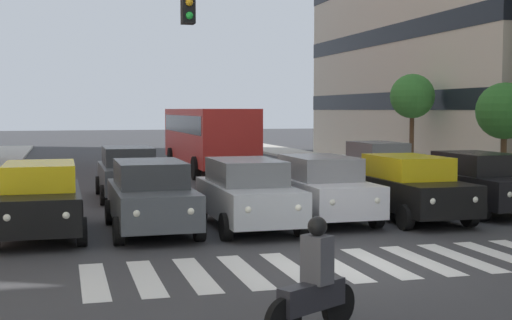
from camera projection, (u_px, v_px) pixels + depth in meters
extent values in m
plane|color=#38383A|center=(357.00, 264.00, 13.39)|extent=(180.00, 180.00, 0.00)
cube|color=black|center=(468.00, 102.00, 37.77)|extent=(10.27, 20.61, 0.90)
cube|color=black|center=(469.00, 38.00, 37.52)|extent=(10.27, 20.61, 0.90)
cube|color=silver|center=(499.00, 255.00, 14.23)|extent=(0.45, 2.80, 0.01)
cube|color=silver|center=(460.00, 257.00, 13.99)|extent=(0.45, 2.80, 0.01)
cube|color=silver|center=(420.00, 260.00, 13.75)|extent=(0.45, 2.80, 0.01)
cube|color=silver|center=(379.00, 263.00, 13.51)|extent=(0.45, 2.80, 0.01)
cube|color=silver|center=(335.00, 265.00, 13.27)|extent=(0.45, 2.80, 0.01)
cube|color=silver|center=(291.00, 268.00, 13.03)|extent=(0.45, 2.80, 0.01)
cube|color=silver|center=(244.00, 271.00, 12.78)|extent=(0.45, 2.80, 0.01)
cube|color=silver|center=(196.00, 274.00, 12.54)|extent=(0.45, 2.80, 0.01)
cube|color=silver|center=(146.00, 278.00, 12.30)|extent=(0.45, 2.80, 0.01)
cube|color=silver|center=(94.00, 281.00, 12.06)|extent=(0.45, 2.80, 0.01)
cube|color=black|center=(480.00, 188.00, 20.06)|extent=(1.80, 4.40, 0.80)
cube|color=black|center=(476.00, 163.00, 20.20)|extent=(1.58, 2.46, 0.60)
cylinder|color=black|center=(481.00, 210.00, 18.46)|extent=(0.22, 0.64, 0.64)
cylinder|color=black|center=(478.00, 195.00, 21.73)|extent=(0.22, 0.64, 0.64)
cylinder|color=black|center=(426.00, 196.00, 21.25)|extent=(0.22, 0.64, 0.64)
sphere|color=white|center=(509.00, 194.00, 17.84)|extent=(0.18, 0.18, 0.18)
cube|color=black|center=(410.00, 193.00, 18.75)|extent=(1.80, 4.40, 0.80)
cube|color=yellow|center=(407.00, 167.00, 18.90)|extent=(1.58, 2.46, 0.60)
cylinder|color=black|center=(469.00, 214.00, 17.63)|extent=(0.22, 0.64, 0.64)
cylinder|color=black|center=(405.00, 217.00, 17.15)|extent=(0.22, 0.64, 0.64)
cylinder|color=black|center=(414.00, 200.00, 20.42)|extent=(0.22, 0.64, 0.64)
cylinder|color=black|center=(357.00, 202.00, 19.94)|extent=(0.22, 0.64, 0.64)
sphere|color=white|center=(474.00, 199.00, 16.84)|extent=(0.18, 0.18, 0.18)
sphere|color=white|center=(432.00, 201.00, 16.53)|extent=(0.18, 0.18, 0.18)
cube|color=silver|center=(322.00, 194.00, 18.56)|extent=(1.80, 4.40, 0.80)
cube|color=gray|center=(319.00, 167.00, 18.70)|extent=(1.58, 2.46, 0.60)
cylinder|color=black|center=(376.00, 215.00, 17.44)|extent=(0.22, 0.64, 0.64)
cylinder|color=black|center=(308.00, 218.00, 16.96)|extent=(0.22, 0.64, 0.64)
cylinder|color=black|center=(333.00, 201.00, 20.23)|extent=(0.22, 0.64, 0.64)
cylinder|color=black|center=(274.00, 203.00, 19.75)|extent=(0.22, 0.64, 0.64)
sphere|color=white|center=(377.00, 200.00, 16.65)|extent=(0.18, 0.18, 0.18)
sphere|color=white|center=(332.00, 202.00, 16.34)|extent=(0.18, 0.18, 0.18)
cube|color=#B2B7BC|center=(248.00, 200.00, 17.37)|extent=(1.80, 4.40, 0.80)
cube|color=slate|center=(246.00, 171.00, 17.51)|extent=(1.58, 2.46, 0.60)
cylinder|color=black|center=(301.00, 223.00, 16.25)|extent=(0.22, 0.64, 0.64)
cylinder|color=black|center=(226.00, 227.00, 15.77)|extent=(0.22, 0.64, 0.64)
cylinder|color=black|center=(266.00, 207.00, 19.04)|extent=(0.22, 0.64, 0.64)
cylinder|color=black|center=(201.00, 209.00, 18.56)|extent=(0.22, 0.64, 0.64)
sphere|color=white|center=(298.00, 207.00, 15.46)|extent=(0.18, 0.18, 0.18)
sphere|color=white|center=(248.00, 209.00, 15.15)|extent=(0.18, 0.18, 0.18)
cube|color=#474C51|center=(151.00, 203.00, 16.83)|extent=(1.80, 4.40, 0.80)
cube|color=#343639|center=(150.00, 173.00, 16.97)|extent=(1.58, 2.46, 0.60)
cylinder|color=black|center=(199.00, 227.00, 15.70)|extent=(0.22, 0.64, 0.64)
cylinder|color=black|center=(118.00, 231.00, 15.22)|extent=(0.22, 0.64, 0.64)
cylinder|color=black|center=(179.00, 209.00, 18.49)|extent=(0.22, 0.64, 0.64)
cylinder|color=black|center=(110.00, 212.00, 18.01)|extent=(0.22, 0.64, 0.64)
sphere|color=white|center=(191.00, 211.00, 14.91)|extent=(0.18, 0.18, 0.18)
sphere|color=white|center=(136.00, 213.00, 14.60)|extent=(0.18, 0.18, 0.18)
cube|color=black|center=(40.00, 206.00, 16.25)|extent=(1.80, 4.40, 0.80)
cube|color=yellow|center=(40.00, 175.00, 16.39)|extent=(1.58, 2.46, 0.60)
cylinder|color=black|center=(82.00, 232.00, 15.13)|extent=(0.22, 0.64, 0.64)
cylinder|color=black|center=(79.00, 213.00, 17.92)|extent=(0.22, 0.64, 0.64)
cylinder|color=black|center=(5.00, 215.00, 17.44)|extent=(0.22, 0.64, 0.64)
sphere|color=white|center=(66.00, 215.00, 14.34)|extent=(0.18, 0.18, 0.18)
sphere|color=white|center=(7.00, 217.00, 14.03)|extent=(0.18, 0.18, 0.18)
cube|color=#474C51|center=(129.00, 177.00, 23.20)|extent=(1.80, 4.40, 0.80)
cube|color=#343639|center=(128.00, 156.00, 23.35)|extent=(1.58, 2.46, 0.60)
cylinder|color=black|center=(162.00, 193.00, 22.08)|extent=(0.22, 0.64, 0.64)
cylinder|color=black|center=(104.00, 195.00, 21.60)|extent=(0.22, 0.64, 0.64)
cylinder|color=black|center=(150.00, 184.00, 24.87)|extent=(0.22, 0.64, 0.64)
cylinder|color=black|center=(99.00, 185.00, 24.39)|extent=(0.22, 0.64, 0.64)
sphere|color=white|center=(154.00, 181.00, 21.29)|extent=(0.18, 0.18, 0.18)
sphere|color=white|center=(116.00, 182.00, 20.98)|extent=(0.18, 0.18, 0.18)
cube|color=#B2B7BC|center=(379.00, 168.00, 26.65)|extent=(1.80, 4.40, 0.80)
cube|color=slate|center=(377.00, 150.00, 26.79)|extent=(1.58, 2.46, 0.60)
cylinder|color=black|center=(419.00, 182.00, 25.53)|extent=(0.22, 0.64, 0.64)
cylinder|color=black|center=(374.00, 183.00, 25.05)|extent=(0.22, 0.64, 0.64)
cylinder|color=black|center=(384.00, 175.00, 28.32)|extent=(0.22, 0.64, 0.64)
cylinder|color=black|center=(343.00, 176.00, 27.84)|extent=(0.22, 0.64, 0.64)
sphere|color=white|center=(421.00, 171.00, 24.74)|extent=(0.18, 0.18, 0.18)
sphere|color=white|center=(391.00, 171.00, 24.43)|extent=(0.18, 0.18, 0.18)
cube|color=red|center=(207.00, 135.00, 33.09)|extent=(2.50, 10.50, 2.50)
cube|color=black|center=(207.00, 124.00, 33.05)|extent=(2.52, 9.87, 0.80)
cylinder|color=black|center=(253.00, 167.00, 29.98)|extent=(0.28, 1.00, 1.00)
cylinder|color=black|center=(196.00, 168.00, 29.31)|extent=(0.28, 1.00, 1.00)
cylinder|color=black|center=(219.00, 157.00, 36.54)|extent=(0.28, 1.00, 1.00)
cylinder|color=black|center=(171.00, 157.00, 35.87)|extent=(0.28, 1.00, 1.00)
cylinder|color=black|center=(338.00, 305.00, 9.55)|extent=(0.57, 0.37, 0.60)
cube|color=#232328|center=(312.00, 296.00, 9.15)|extent=(1.08, 0.74, 0.36)
cube|color=#4C4C51|center=(317.00, 259.00, 9.19)|extent=(0.42, 0.45, 0.64)
sphere|color=black|center=(317.00, 226.00, 9.15)|extent=(0.26, 0.26, 0.26)
cube|color=black|center=(188.00, 3.00, 12.98)|extent=(0.24, 0.28, 0.76)
sphere|color=orange|center=(189.00, 2.00, 12.83)|extent=(0.14, 0.14, 0.14)
sphere|color=green|center=(189.00, 15.00, 12.85)|extent=(0.14, 0.14, 0.14)
cylinder|color=#513823|center=(503.00, 160.00, 23.62)|extent=(0.20, 0.20, 2.20)
sphere|color=#2D6B28|center=(505.00, 111.00, 23.50)|extent=(1.92, 1.92, 1.92)
cylinder|color=#513823|center=(412.00, 141.00, 30.71)|extent=(0.20, 0.20, 2.82)
sphere|color=#387F33|center=(412.00, 96.00, 30.57)|extent=(1.95, 1.95, 1.95)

